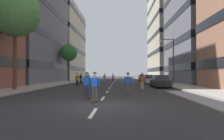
% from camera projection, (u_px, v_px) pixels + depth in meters
% --- Properties ---
extents(ground_plane, '(181.85, 181.85, 0.00)m').
position_uv_depth(ground_plane, '(114.00, 82.00, 40.77)').
color(ground_plane, '#28282B').
extents(sidewalk_left, '(3.71, 83.35, 0.14)m').
position_uv_depth(sidewalk_left, '(74.00, 81.00, 44.88)').
color(sidewalk_left, '#9E9991').
rests_on(sidewalk_left, ground_plane).
extents(sidewalk_right, '(3.71, 83.35, 0.14)m').
position_uv_depth(sidewalk_right, '(155.00, 81.00, 44.23)').
color(sidewalk_right, '#9E9991').
rests_on(sidewalk_right, ground_plane).
extents(lane_markings, '(0.16, 72.20, 0.01)m').
position_uv_depth(lane_markings, '(114.00, 81.00, 43.46)').
color(lane_markings, silver).
rests_on(lane_markings, ground_plane).
extents(building_left_far, '(15.37, 23.15, 21.19)m').
position_uv_depth(building_left_far, '(54.00, 44.00, 60.38)').
color(building_left_far, '#B2A893').
rests_on(building_left_far, ground_plane).
extents(building_right_mid, '(15.37, 16.88, 27.18)m').
position_uv_depth(building_right_mid, '(217.00, 7.00, 35.75)').
color(building_right_mid, slate).
rests_on(building_right_mid, ground_plane).
extents(building_right_far, '(15.37, 20.90, 33.59)m').
position_uv_depth(building_right_far, '(178.00, 22.00, 59.16)').
color(building_right_far, '#B2A893').
rests_on(building_right_far, ground_plane).
extents(parked_car_near, '(1.82, 4.40, 1.52)m').
position_uv_depth(parked_car_near, '(143.00, 78.00, 42.23)').
color(parked_car_near, maroon).
rests_on(parked_car_near, ground_plane).
extents(parked_car_mid, '(1.82, 4.40, 1.52)m').
position_uv_depth(parked_car_mid, '(160.00, 82.00, 24.28)').
color(parked_car_mid, black).
rests_on(parked_car_mid, ground_plane).
extents(parked_car_far, '(1.82, 4.40, 1.52)m').
position_uv_depth(parked_car_far, '(149.00, 80.00, 33.07)').
color(parked_car_far, '#B2B7BF').
rests_on(parked_car_far, ground_plane).
extents(street_tree_near, '(4.78, 4.78, 9.97)m').
position_uv_depth(street_tree_near, '(15.00, 13.00, 19.69)').
color(street_tree_near, '#4C3823').
rests_on(street_tree_near, sidewalk_left).
extents(street_tree_mid, '(3.44, 3.44, 7.51)m').
position_uv_depth(street_tree_mid, '(69.00, 53.00, 40.52)').
color(street_tree_mid, '#4C3823').
rests_on(street_tree_mid, sidewalk_left).
extents(streetlamp_right, '(2.13, 0.30, 6.50)m').
position_uv_depth(streetlamp_right, '(171.00, 56.00, 28.20)').
color(streetlamp_right, '#3F3F44').
rests_on(streetlamp_right, sidewalk_right).
extents(skater_0, '(0.55, 0.91, 1.78)m').
position_uv_depth(skater_0, '(81.00, 78.00, 33.17)').
color(skater_0, brown).
rests_on(skater_0, ground_plane).
extents(skater_1, '(0.56, 0.92, 1.78)m').
position_uv_depth(skater_1, '(95.00, 85.00, 11.73)').
color(skater_1, brown).
rests_on(skater_1, ground_plane).
extents(skater_2, '(0.56, 0.92, 1.78)m').
position_uv_depth(skater_2, '(86.00, 77.00, 38.04)').
color(skater_2, brown).
rests_on(skater_2, ground_plane).
extents(skater_3, '(0.56, 0.92, 1.78)m').
position_uv_depth(skater_3, '(113.00, 77.00, 40.96)').
color(skater_3, brown).
rests_on(skater_3, ground_plane).
extents(skater_4, '(0.53, 0.90, 1.78)m').
position_uv_depth(skater_4, '(87.00, 81.00, 16.73)').
color(skater_4, brown).
rests_on(skater_4, ground_plane).
extents(skater_5, '(0.56, 0.92, 1.78)m').
position_uv_depth(skater_5, '(77.00, 79.00, 26.21)').
color(skater_5, brown).
rests_on(skater_5, ground_plane).
extents(skater_6, '(0.53, 0.90, 1.78)m').
position_uv_depth(skater_6, '(105.00, 77.00, 40.19)').
color(skater_6, brown).
rests_on(skater_6, ground_plane).
extents(skater_7, '(0.56, 0.92, 1.78)m').
position_uv_depth(skater_7, '(142.00, 80.00, 21.04)').
color(skater_7, brown).
rests_on(skater_7, ground_plane).
extents(skater_8, '(0.54, 0.91, 1.78)m').
position_uv_depth(skater_8, '(128.00, 82.00, 15.58)').
color(skater_8, brown).
rests_on(skater_8, ground_plane).
extents(skater_9, '(0.56, 0.92, 1.78)m').
position_uv_depth(skater_9, '(87.00, 84.00, 13.21)').
color(skater_9, brown).
rests_on(skater_9, ground_plane).
extents(skater_10, '(0.54, 0.91, 1.78)m').
position_uv_depth(skater_10, '(88.00, 77.00, 46.20)').
color(skater_10, brown).
rests_on(skater_10, ground_plane).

